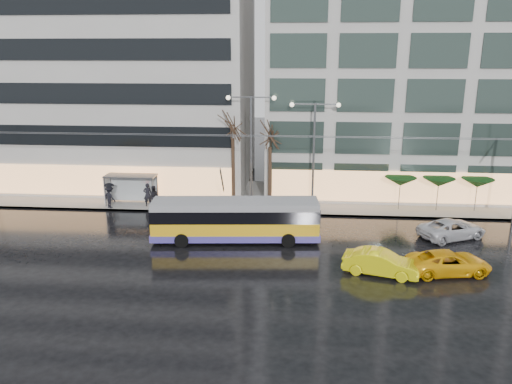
# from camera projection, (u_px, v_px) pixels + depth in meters

# --- Properties ---
(ground) EXTENTS (140.00, 140.00, 0.00)m
(ground) POSITION_uv_depth(u_px,v_px,m) (204.00, 259.00, 31.15)
(ground) COLOR black
(ground) RESTS_ON ground
(sidewalk) EXTENTS (80.00, 10.00, 0.15)m
(sidewalk) POSITION_uv_depth(u_px,v_px,m) (255.00, 196.00, 44.41)
(sidewalk) COLOR gray
(sidewalk) RESTS_ON ground
(kerb) EXTENTS (80.00, 0.10, 0.15)m
(kerb) POSITION_uv_depth(u_px,v_px,m) (249.00, 213.00, 39.66)
(kerb) COLOR slate
(kerb) RESTS_ON ground
(building_left) EXTENTS (34.00, 14.00, 22.00)m
(building_left) POSITION_uv_depth(u_px,v_px,m) (71.00, 66.00, 47.62)
(building_left) COLOR #A8A5A1
(building_left) RESTS_ON sidewalk
(building_right) EXTENTS (32.00, 14.00, 25.00)m
(building_right) POSITION_uv_depth(u_px,v_px,m) (449.00, 50.00, 44.47)
(building_right) COLOR #A8A5A1
(building_right) RESTS_ON sidewalk
(trolleybus) EXTENTS (11.39, 4.64, 5.21)m
(trolleybus) POSITION_uv_depth(u_px,v_px,m) (235.00, 221.00, 33.73)
(trolleybus) COLOR gold
(trolleybus) RESTS_ON ground
(catenary) EXTENTS (42.24, 5.12, 7.00)m
(catenary) POSITION_uv_depth(u_px,v_px,m) (235.00, 165.00, 37.54)
(catenary) COLOR #595B60
(catenary) RESTS_ON ground
(bus_shelter) EXTENTS (4.20, 1.60, 2.51)m
(bus_shelter) POSITION_uv_depth(u_px,v_px,m) (127.00, 183.00, 41.53)
(bus_shelter) COLOR #595B60
(bus_shelter) RESTS_ON sidewalk
(street_lamp_near) EXTENTS (3.96, 0.36, 9.03)m
(street_lamp_near) POSITION_uv_depth(u_px,v_px,m) (251.00, 136.00, 39.74)
(street_lamp_near) COLOR #595B60
(street_lamp_near) RESTS_ON sidewalk
(street_lamp_far) EXTENTS (3.96, 0.36, 8.53)m
(street_lamp_far) POSITION_uv_depth(u_px,v_px,m) (314.00, 140.00, 39.42)
(street_lamp_far) COLOR #595B60
(street_lamp_far) RESTS_ON sidewalk
(tree_a) EXTENTS (3.20, 3.20, 8.40)m
(tree_a) POSITION_uv_depth(u_px,v_px,m) (233.00, 122.00, 39.75)
(tree_a) COLOR black
(tree_a) RESTS_ON sidewalk
(tree_b) EXTENTS (3.20, 3.20, 7.70)m
(tree_b) POSITION_uv_depth(u_px,v_px,m) (270.00, 130.00, 39.89)
(tree_b) COLOR black
(tree_b) RESTS_ON sidewalk
(parasol_a) EXTENTS (2.50, 2.50, 2.65)m
(parasol_a) POSITION_uv_depth(u_px,v_px,m) (400.00, 181.00, 39.95)
(parasol_a) COLOR #595B60
(parasol_a) RESTS_ON sidewalk
(parasol_b) EXTENTS (2.50, 2.50, 2.65)m
(parasol_b) POSITION_uv_depth(u_px,v_px,m) (439.00, 182.00, 39.71)
(parasol_b) COLOR #595B60
(parasol_b) RESTS_ON sidewalk
(parasol_c) EXTENTS (2.50, 2.50, 2.65)m
(parasol_c) POSITION_uv_depth(u_px,v_px,m) (478.00, 183.00, 39.48)
(parasol_c) COLOR #595B60
(parasol_c) RESTS_ON sidewalk
(taxi_b) EXTENTS (4.59, 2.63, 1.43)m
(taxi_b) POSITION_uv_depth(u_px,v_px,m) (381.00, 263.00, 28.77)
(taxi_b) COLOR #F6EB0C
(taxi_b) RESTS_ON ground
(taxi_c) EXTENTS (5.07, 2.96, 1.33)m
(taxi_c) POSITION_uv_depth(u_px,v_px,m) (449.00, 262.00, 28.96)
(taxi_c) COLOR #FFB90D
(taxi_c) RESTS_ON ground
(sedan_silver) EXTENTS (5.29, 4.08, 1.33)m
(sedan_silver) POSITION_uv_depth(u_px,v_px,m) (452.00, 229.00, 34.47)
(sedan_silver) COLOR silver
(sedan_silver) RESTS_ON ground
(pedestrian_a) EXTENTS (1.09, 1.11, 2.19)m
(pedestrian_a) POSITION_uv_depth(u_px,v_px,m) (147.00, 190.00, 40.93)
(pedestrian_a) COLOR black
(pedestrian_a) RESTS_ON sidewalk
(pedestrian_b) EXTENTS (1.06, 0.94, 1.82)m
(pedestrian_b) POSITION_uv_depth(u_px,v_px,m) (153.00, 197.00, 40.75)
(pedestrian_b) COLOR black
(pedestrian_b) RESTS_ON sidewalk
(pedestrian_c) EXTENTS (1.37, 1.20, 2.11)m
(pedestrian_c) POSITION_uv_depth(u_px,v_px,m) (110.00, 194.00, 40.57)
(pedestrian_c) COLOR black
(pedestrian_c) RESTS_ON sidewalk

